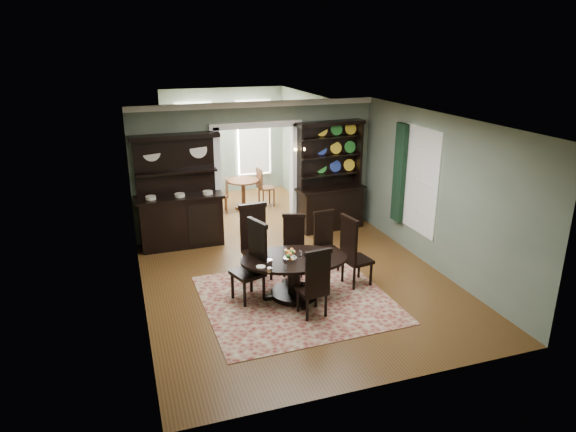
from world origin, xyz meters
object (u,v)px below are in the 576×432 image
object	(u,v)px
sideboard	(180,208)
parlor_table	(243,190)
dining_table	(294,270)
welsh_dresser	(330,190)

from	to	relation	value
sideboard	parlor_table	world-z (taller)	sideboard
sideboard	parlor_table	distance (m)	2.83
sideboard	parlor_table	xyz separation A→B (m)	(1.89, 2.07, -0.34)
dining_table	sideboard	xyz separation A→B (m)	(-1.54, 3.04, 0.34)
dining_table	welsh_dresser	distance (m)	3.63
dining_table	parlor_table	xyz separation A→B (m)	(0.35, 5.11, 0.00)
welsh_dresser	sideboard	bearing A→B (deg)	174.41
welsh_dresser	parlor_table	size ratio (longest dim) A/B	3.00
sideboard	welsh_dresser	world-z (taller)	welsh_dresser
dining_table	parlor_table	world-z (taller)	parlor_table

